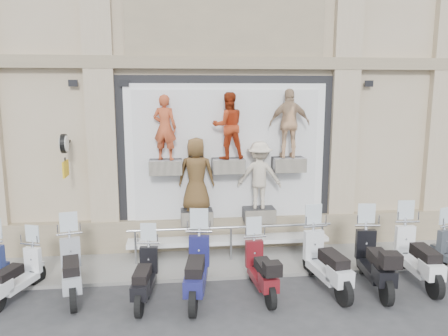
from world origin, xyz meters
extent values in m
plane|color=#323235|center=(0.00, 0.00, 0.00)|extent=(90.00, 90.00, 0.00)
cube|color=gray|center=(0.00, 2.10, 0.04)|extent=(16.00, 2.20, 0.08)
cube|color=black|center=(0.00, 2.96, 2.40)|extent=(5.60, 0.10, 4.30)
cube|color=white|center=(0.00, 2.90, 2.40)|extent=(5.10, 0.06, 3.90)
cube|color=white|center=(0.00, 2.86, 2.40)|extent=(4.70, 0.04, 3.60)
cube|color=white|center=(0.00, 2.55, 0.42)|extent=(5.10, 0.75, 0.10)
cube|color=#28282B|center=(-1.55, 2.59, 2.33)|extent=(0.80, 0.50, 0.35)
imported|color=#CB502A|center=(-1.55, 2.59, 3.29)|extent=(0.67, 0.54, 1.59)
cube|color=#28282B|center=(0.00, 2.59, 2.33)|extent=(0.80, 0.50, 0.35)
imported|color=maroon|center=(0.00, 2.59, 3.32)|extent=(0.87, 0.72, 1.64)
cube|color=#28282B|center=(1.55, 2.59, 2.33)|extent=(0.80, 0.50, 0.35)
imported|color=tan|center=(1.55, 2.59, 3.36)|extent=(1.03, 0.48, 1.73)
cube|color=#28282B|center=(-0.80, 2.59, 1.02)|extent=(0.80, 0.50, 0.35)
imported|color=brown|center=(-0.80, 2.59, 2.12)|extent=(0.96, 0.69, 1.84)
cube|color=#28282B|center=(0.80, 2.59, 1.02)|extent=(0.80, 0.50, 0.35)
imported|color=beige|center=(0.80, 2.59, 2.06)|extent=(1.21, 0.83, 1.72)
cube|color=black|center=(-3.90, 2.72, 2.95)|extent=(0.06, 0.56, 0.06)
cylinder|color=black|center=(-3.90, 2.45, 2.95)|extent=(0.10, 0.46, 0.46)
cube|color=gold|center=(-3.90, 2.45, 2.35)|extent=(0.04, 0.50, 0.38)
camera|label=1|loc=(-1.37, -8.08, 4.20)|focal=35.00mm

